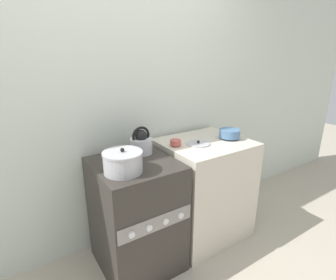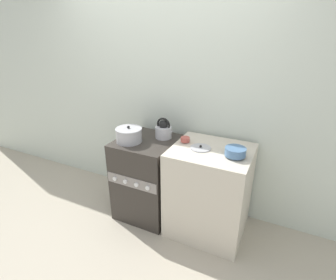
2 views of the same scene
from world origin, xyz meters
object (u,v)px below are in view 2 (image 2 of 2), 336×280
(loose_pot_lid, at_px, (201,148))
(small_ceramic_bowl, at_px, (185,139))
(enamel_bowl, at_px, (235,152))
(kettle, at_px, (164,130))
(cooking_pot, at_px, (129,135))
(stove, at_px, (147,177))

(loose_pot_lid, bearing_deg, small_ceramic_bowl, 159.61)
(enamel_bowl, xyz_separation_m, loose_pot_lid, (-0.33, 0.03, -0.04))
(kettle, distance_m, cooking_pot, 0.36)
(enamel_bowl, xyz_separation_m, small_ceramic_bowl, (-0.51, 0.10, -0.02))
(stove, bearing_deg, enamel_bowl, -2.63)
(cooking_pot, xyz_separation_m, loose_pot_lid, (0.73, 0.10, -0.04))
(kettle, distance_m, loose_pot_lid, 0.48)
(cooking_pot, distance_m, small_ceramic_bowl, 0.57)
(small_ceramic_bowl, relative_size, loose_pot_lid, 0.46)
(kettle, relative_size, cooking_pot, 0.83)
(enamel_bowl, distance_m, small_ceramic_bowl, 0.52)
(stove, distance_m, enamel_bowl, 1.06)
(enamel_bowl, height_order, loose_pot_lid, enamel_bowl)
(stove, distance_m, loose_pot_lid, 0.76)
(stove, height_order, small_ceramic_bowl, small_ceramic_bowl)
(cooking_pot, relative_size, small_ceramic_bowl, 2.94)
(stove, bearing_deg, loose_pot_lid, -0.72)
(kettle, xyz_separation_m, enamel_bowl, (0.79, -0.18, -0.00))
(stove, bearing_deg, cooking_pot, -140.21)
(cooking_pot, bearing_deg, enamel_bowl, 3.70)
(cooking_pot, relative_size, enamel_bowl, 1.46)
(stove, xyz_separation_m, small_ceramic_bowl, (0.41, 0.06, 0.50))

